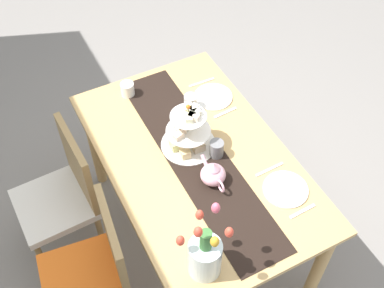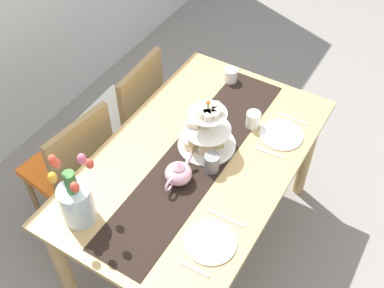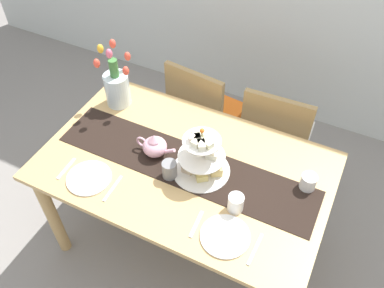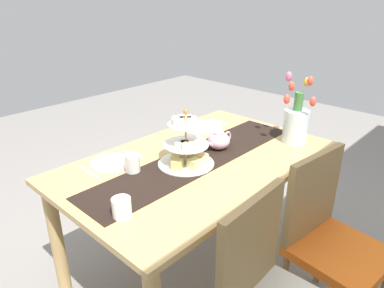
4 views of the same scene
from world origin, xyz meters
name	(u,v)px [view 2 (image 2 of 4)]	position (x,y,z in m)	size (l,w,h in m)	color
ground_plane	(196,239)	(0.00, 0.00, 0.00)	(8.00, 8.00, 0.00)	gray
dining_table	(197,172)	(0.00, 0.00, 0.66)	(1.51, 0.93, 0.78)	tan
chair_left	(74,166)	(-0.22, 0.69, 0.50)	(0.47, 0.47, 0.91)	olive
chair_right	(129,112)	(0.31, 0.69, 0.50)	(0.44, 0.44, 0.91)	olive
table_runner	(198,157)	(0.00, 0.00, 0.78)	(1.42, 0.30, 0.00)	black
tiered_cake_stand	(206,131)	(0.10, 0.01, 0.87)	(0.30, 0.30, 0.30)	beige
teapot	(178,173)	(-0.18, 0.00, 0.83)	(0.24, 0.13, 0.14)	#E5A8BC
tulip_vase	(76,200)	(-0.58, 0.27, 0.91)	(0.21, 0.21, 0.43)	silver
cream_jug	(230,75)	(0.62, 0.14, 0.82)	(0.08, 0.08, 0.09)	white
dinner_plate_left	(211,242)	(-0.39, -0.30, 0.78)	(0.23, 0.23, 0.01)	white
fork_left	(193,268)	(-0.54, -0.30, 0.78)	(0.02, 0.15, 0.01)	silver
knife_left	(226,218)	(-0.25, -0.30, 0.78)	(0.01, 0.17, 0.01)	silver
dinner_plate_right	(281,135)	(0.36, -0.30, 0.78)	(0.23, 0.23, 0.01)	white
fork_right	(270,153)	(0.21, -0.30, 0.78)	(0.02, 0.15, 0.01)	silver
knife_right	(292,119)	(0.50, -0.30, 0.78)	(0.01, 0.17, 0.01)	silver
mug_grey	(212,163)	(-0.03, -0.10, 0.83)	(0.08, 0.08, 0.10)	slate
mug_white_text	(253,120)	(0.34, -0.14, 0.82)	(0.08, 0.08, 0.10)	white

